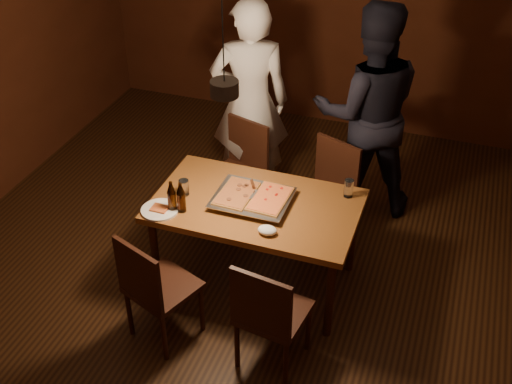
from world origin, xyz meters
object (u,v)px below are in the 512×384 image
(pizza_tray, at_px, (252,200))
(pendant_lamp, at_px, (224,87))
(chair_far_left, at_px, (241,162))
(beer_bottle_b, at_px, (181,197))
(diner_white, at_px, (250,103))
(beer_bottle_a, at_px, (172,196))
(diner_dark, at_px, (367,112))
(dining_table, at_px, (256,211))
(plate_slice, at_px, (160,210))
(chair_near_right, at_px, (268,309))
(chair_near_left, at_px, (152,282))
(chair_far_right, at_px, (329,184))

(pizza_tray, distance_m, pendant_lamp, 1.02)
(chair_far_left, bearing_deg, beer_bottle_b, 105.37)
(pizza_tray, relative_size, diner_white, 0.29)
(beer_bottle_b, bearing_deg, pendant_lamp, 6.26)
(pizza_tray, xyz_separation_m, beer_bottle_a, (-0.51, -0.28, 0.10))
(pizza_tray, height_order, diner_dark, diner_dark)
(dining_table, relative_size, plate_slice, 5.53)
(pizza_tray, distance_m, diner_dark, 1.42)
(chair_far_left, bearing_deg, pendant_lamp, 123.68)
(beer_bottle_b, distance_m, diner_dark, 1.85)
(diner_dark, xyz_separation_m, pendant_lamp, (-0.67, -1.51, 0.80))
(dining_table, relative_size, pizza_tray, 2.73)
(chair_far_left, bearing_deg, diner_dark, -136.32)
(beer_bottle_a, bearing_deg, chair_near_right, -29.69)
(plate_slice, height_order, diner_dark, diner_dark)
(chair_near_left, bearing_deg, pendant_lamp, 81.60)
(dining_table, xyz_separation_m, chair_near_right, (0.36, -0.79, -0.14))
(beer_bottle_a, distance_m, plate_slice, 0.15)
(chair_near_right, xyz_separation_m, diner_white, (-0.81, 1.93, 0.40))
(diner_white, xyz_separation_m, pendant_lamp, (0.33, -1.37, 0.82))
(chair_near_right, distance_m, plate_slice, 1.11)
(chair_near_right, height_order, plate_slice, chair_near_right)
(dining_table, height_order, pizza_tray, pizza_tray)
(beer_bottle_a, height_order, beer_bottle_b, beer_bottle_a)
(chair_near_left, relative_size, diner_white, 0.29)
(chair_near_left, distance_m, diner_white, 1.99)
(beer_bottle_a, xyz_separation_m, beer_bottle_b, (0.07, 0.01, -0.00))
(chair_near_left, relative_size, chair_near_right, 1.12)
(beer_bottle_a, relative_size, pendant_lamp, 0.22)
(chair_near_left, bearing_deg, beer_bottle_a, 119.82)
(chair_far_right, bearing_deg, beer_bottle_b, 71.71)
(diner_white, relative_size, diner_dark, 0.98)
(chair_near_right, bearing_deg, chair_far_left, 124.21)
(plate_slice, bearing_deg, chair_far_left, 80.05)
(chair_far_left, xyz_separation_m, pizza_tray, (0.39, -0.81, 0.24))
(plate_slice, bearing_deg, chair_far_right, 46.32)
(chair_far_left, xyz_separation_m, beer_bottle_a, (-0.11, -1.09, 0.33))
(chair_near_left, distance_m, pizza_tray, 0.94)
(diner_dark, bearing_deg, chair_far_left, 6.85)
(chair_near_left, relative_size, plate_slice, 2.00)
(diner_white, bearing_deg, chair_far_left, 74.15)
(pendant_lamp, bearing_deg, plate_slice, -169.79)
(chair_near_right, relative_size, beer_bottle_b, 2.04)
(dining_table, height_order, plate_slice, plate_slice)
(chair_far_left, distance_m, chair_far_right, 0.80)
(chair_far_right, distance_m, beer_bottle_b, 1.35)
(beer_bottle_b, distance_m, diner_white, 1.41)
(chair_far_left, height_order, chair_near_left, same)
(chair_far_right, bearing_deg, chair_near_left, 83.68)
(chair_near_right, distance_m, diner_dark, 2.12)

